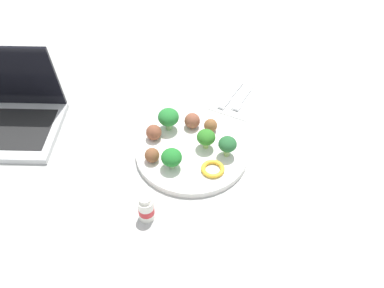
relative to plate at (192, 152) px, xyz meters
name	(u,v)px	position (x,y,z in m)	size (l,w,h in m)	color
ground_plane	(192,154)	(0.00, 0.00, -0.01)	(4.00, 4.00, 0.00)	#B2B2AD
plate	(192,152)	(0.00, 0.00, 0.00)	(0.28, 0.28, 0.02)	white
broccoli_floret_front_right	(172,158)	(0.07, -0.02, 0.04)	(0.05, 0.05, 0.05)	#96BA82
broccoli_floret_mid_right	(168,118)	(-0.05, -0.09, 0.05)	(0.05, 0.05, 0.06)	#8DC37B
broccoli_floret_front_left	(206,137)	(-0.02, 0.03, 0.04)	(0.05, 0.05, 0.05)	#ABCB6B
broccoli_floret_back_left	(228,145)	(-0.02, 0.09, 0.04)	(0.04, 0.04, 0.05)	#95B96C
meatball_back_right	(192,121)	(-0.08, -0.03, 0.03)	(0.04, 0.04, 0.04)	brown
meatball_far_rim	(211,125)	(-0.08, 0.02, 0.03)	(0.03, 0.03, 0.03)	brown
meatball_front_right	(152,155)	(0.07, -0.07, 0.03)	(0.04, 0.04, 0.04)	brown
meatball_mid_right	(153,134)	(0.00, -0.11, 0.03)	(0.04, 0.04, 0.04)	brown
pepper_ring_back_left	(213,169)	(0.04, 0.07, 0.01)	(0.06, 0.06, 0.01)	yellow
napkin	(237,97)	(-0.26, 0.03, -0.01)	(0.17, 0.12, 0.01)	white
fork	(242,99)	(-0.25, 0.05, 0.00)	(0.12, 0.03, 0.01)	silver
knife	(231,96)	(-0.26, 0.01, 0.00)	(0.15, 0.03, 0.01)	silver
yogurt_bottle	(146,209)	(0.21, -0.01, 0.02)	(0.03, 0.03, 0.07)	white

